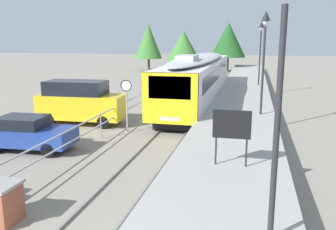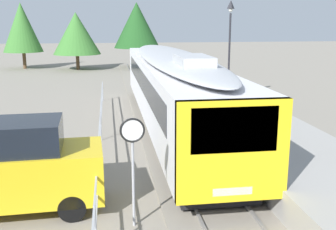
{
  "view_description": "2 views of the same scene",
  "coord_description": "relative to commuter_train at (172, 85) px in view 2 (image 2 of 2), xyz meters",
  "views": [
    {
      "loc": [
        3.94,
        -4.1,
        4.91
      ],
      "look_at": [
        0.4,
        10.87,
        1.6
      ],
      "focal_mm": 38.45,
      "sensor_mm": 36.0,
      "label": 1
    },
    {
      "loc": [
        -2.91,
        4.02,
        5.03
      ],
      "look_at": [
        -1.0,
        16.87,
        2.0
      ],
      "focal_mm": 43.11,
      "sensor_mm": 36.0,
      "label": 2
    }
  ],
  "objects": [
    {
      "name": "ground_plane",
      "position": [
        -3.0,
        -0.31,
        -2.15
      ],
      "size": [
        160.0,
        160.0,
        0.0
      ],
      "primitive_type": "plane",
      "color": "gray"
    },
    {
      "name": "track_rails",
      "position": [
        0.0,
        -0.31,
        -2.11
      ],
      "size": [
        3.2,
        60.0,
        0.14
      ],
      "color": "gray",
      "rests_on": "ground"
    },
    {
      "name": "commuter_train",
      "position": [
        0.0,
        0.0,
        0.0
      ],
      "size": [
        2.82,
        19.12,
        3.74
      ],
      "color": "silver",
      "rests_on": "track_rails"
    },
    {
      "name": "station_platform",
      "position": [
        3.25,
        -0.31,
        -1.7
      ],
      "size": [
        3.9,
        60.0,
        0.9
      ],
      "primitive_type": "cube",
      "color": "#999691",
      "rests_on": "ground"
    },
    {
      "name": "platform_lamp_far_end",
      "position": [
        4.43,
        5.67,
        2.48
      ],
      "size": [
        0.34,
        0.34,
        5.35
      ],
      "color": "#232328",
      "rests_on": "station_platform"
    },
    {
      "name": "speed_limit_sign",
      "position": [
        -2.39,
        -9.01,
        -0.02
      ],
      "size": [
        0.61,
        0.1,
        2.81
      ],
      "color": "#9EA0A5",
      "rests_on": "ground"
    },
    {
      "name": "carpark_fence",
      "position": [
        -3.3,
        -10.31,
        -1.24
      ],
      "size": [
        0.06,
        36.06,
        1.25
      ],
      "color": "#9EA0A5",
      "rests_on": "ground"
    },
    {
      "name": "parked_van_yellow",
      "position": [
        -5.68,
        -7.72,
        -0.85
      ],
      "size": [
        4.98,
        2.16,
        2.51
      ],
      "color": "gold",
      "rests_on": "ground"
    },
    {
      "name": "tree_behind_carpark",
      "position": [
        0.3,
        26.09,
        2.46
      ],
      "size": [
        4.97,
        4.97,
        7.02
      ],
      "color": "brown",
      "rests_on": "ground"
    },
    {
      "name": "tree_behind_station_far",
      "position": [
        -6.07,
        25.55,
        1.64
      ],
      "size": [
        4.95,
        4.95,
        5.95
      ],
      "color": "brown",
      "rests_on": "ground"
    },
    {
      "name": "tree_distant_left",
      "position": [
        -11.86,
        27.41,
        2.23
      ],
      "size": [
        4.14,
        4.14,
        6.98
      ],
      "color": "brown",
      "rests_on": "ground"
    }
  ]
}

